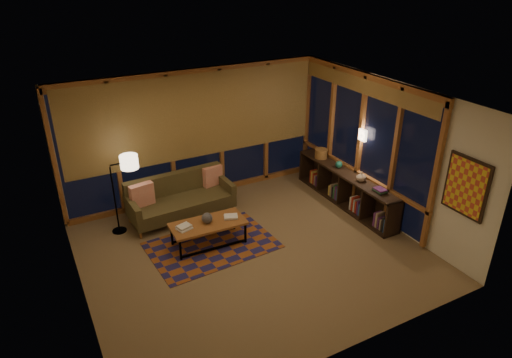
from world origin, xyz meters
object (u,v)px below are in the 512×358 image
sofa (181,198)px  bookshelf (345,188)px  coffee_table (209,233)px  floor_lamp (114,196)px

sofa → bookshelf: size_ratio=0.71×
coffee_table → bookshelf: bearing=3.0°
floor_lamp → bookshelf: floor_lamp is taller
coffee_table → floor_lamp: (-1.31, 1.18, 0.52)m
coffee_table → floor_lamp: floor_lamp is taller
sofa → bookshelf: sofa is taller
sofa → coffee_table: bearing=-88.2°
sofa → coffee_table: (0.09, -1.13, -0.19)m
sofa → coffee_table: size_ratio=1.53×
coffee_table → bookshelf: size_ratio=0.46×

